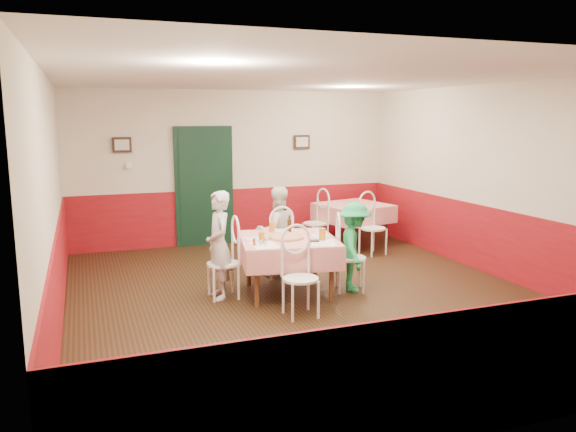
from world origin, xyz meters
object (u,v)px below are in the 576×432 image
object	(u,v)px
wallet	(314,241)
diner_left	(219,245)
pizza	(286,237)
glass_c	(272,227)
chair_left	(223,264)
beer_bottle	(289,225)
glass_a	(262,238)
glass_b	(322,234)
chair_right	(350,258)
chair_near	(301,279)
chair_second_b	(373,228)
diner_right	(354,247)
diner_far	(277,232)
second_table	(353,225)
chair_far	(278,246)
main_table	(288,266)
chair_second_a	(315,224)

from	to	relation	value
wallet	diner_left	bearing A→B (deg)	166.49
pizza	diner_left	world-z (taller)	diner_left
pizza	glass_c	distance (m)	0.45
chair_left	beer_bottle	xyz separation A→B (m)	(0.99, 0.21, 0.41)
glass_a	glass_b	size ratio (longest dim) A/B	0.90
chair_right	glass_a	size ratio (longest dim) A/B	6.43
chair_right	chair_near	world-z (taller)	same
chair_near	glass_b	xyz separation A→B (m)	(0.51, 0.55, 0.39)
chair_left	chair_second_b	distance (m)	3.27
beer_bottle	glass_c	bearing A→B (deg)	163.60
glass_a	chair_left	bearing A→B (deg)	141.30
chair_second_b	diner_right	distance (m)	2.11
chair_near	wallet	xyz separation A→B (m)	(0.38, 0.50, 0.32)
diner_left	glass_c	bearing A→B (deg)	108.49
glass_b	diner_far	distance (m)	1.21
chair_left	chair_right	xyz separation A→B (m)	(1.67, -0.30, 0.00)
chair_left	glass_a	size ratio (longest dim) A/B	6.43
chair_near	glass_c	size ratio (longest dim) A/B	6.45
second_table	wallet	xyz separation A→B (m)	(-1.88, -2.63, 0.40)
diner_far	diner_right	world-z (taller)	diner_far
chair_second_b	diner_far	bearing A→B (deg)	-174.13
chair_far	chair_second_b	xyz separation A→B (m)	(1.97, 0.72, 0.00)
chair_left	chair_right	world-z (taller)	same
main_table	chair_left	world-z (taller)	chair_left
chair_near	glass_b	bearing A→B (deg)	47.33
chair_left	chair_near	bearing A→B (deg)	35.55
beer_bottle	diner_right	world-z (taller)	diner_right
chair_second_b	diner_left	xyz separation A→B (m)	(-3.00, -1.39, 0.25)
chair_near	chair_second_a	distance (m)	3.49
chair_second_a	wallet	bearing A→B (deg)	-36.15
chair_second_a	diner_right	xyz separation A→B (m)	(-0.48, -2.46, 0.15)
pizza	beer_bottle	distance (m)	0.43
chair_left	wallet	distance (m)	1.22
chair_near	pizza	world-z (taller)	chair_near
chair_left	chair_right	size ratio (longest dim) A/B	1.00
glass_b	beer_bottle	xyz separation A→B (m)	(-0.21, 0.65, 0.03)
chair_second_a	glass_b	world-z (taller)	glass_b
pizza	diner_far	world-z (taller)	diner_far
chair_near	chair_second_b	bearing A→B (deg)	46.91
diner_far	pizza	bearing A→B (deg)	75.78
second_table	diner_left	world-z (taller)	diner_left
chair_left	chair_far	bearing A→B (deg)	125.55
pizza	wallet	distance (m)	0.41
second_table	main_table	bearing A→B (deg)	-132.57
chair_second_b	glass_c	bearing A→B (deg)	-165.71
chair_right	chair_second_b	distance (m)	2.13
wallet	chair_left	bearing A→B (deg)	165.92
chair_near	glass_c	world-z (taller)	same
glass_b	diner_left	size ratio (longest dim) A/B	0.11
chair_far	glass_b	xyz separation A→B (m)	(0.21, -1.13, 0.39)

